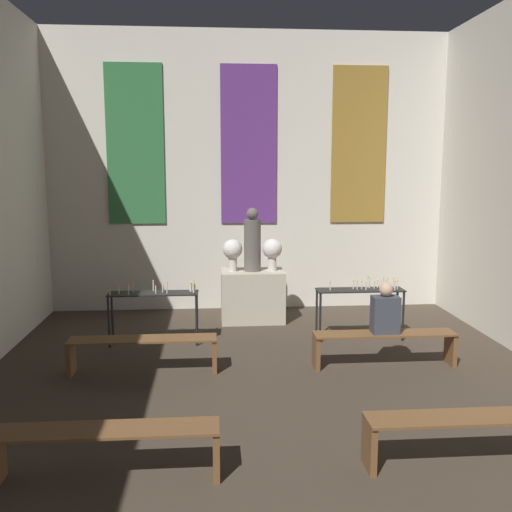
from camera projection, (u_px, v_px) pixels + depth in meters
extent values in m
cube|color=silver|center=(249.00, 173.00, 10.76)|extent=(7.70, 0.12, 5.19)
cube|color=#33723F|center=(135.00, 145.00, 10.44)|extent=(1.04, 0.03, 2.91)
cube|color=#60337F|center=(249.00, 145.00, 10.60)|extent=(1.04, 0.03, 2.91)
cube|color=olive|center=(359.00, 145.00, 10.76)|extent=(1.04, 0.03, 2.91)
cube|color=#BCB29E|center=(252.00, 296.00, 10.08)|extent=(1.10, 0.71, 0.90)
cylinder|color=#5B5651|center=(252.00, 245.00, 9.94)|extent=(0.29, 0.29, 0.90)
sphere|color=#5B5651|center=(252.00, 214.00, 9.86)|extent=(0.21, 0.21, 0.21)
cylinder|color=beige|center=(233.00, 264.00, 9.97)|extent=(0.15, 0.15, 0.27)
sphere|color=silver|center=(233.00, 249.00, 9.93)|extent=(0.34, 0.34, 0.34)
cylinder|color=beige|center=(272.00, 263.00, 10.02)|extent=(0.15, 0.15, 0.27)
sphere|color=silver|center=(272.00, 249.00, 9.98)|extent=(0.34, 0.34, 0.34)
cube|color=black|center=(153.00, 293.00, 8.71)|extent=(1.37, 0.36, 0.02)
cylinder|color=black|center=(109.00, 323.00, 8.57)|extent=(0.04, 0.04, 0.79)
cylinder|color=black|center=(197.00, 321.00, 8.67)|extent=(0.04, 0.04, 0.79)
cylinder|color=black|center=(112.00, 317.00, 8.87)|extent=(0.04, 0.04, 0.79)
cylinder|color=black|center=(197.00, 316.00, 8.97)|extent=(0.04, 0.04, 0.79)
cylinder|color=silver|center=(193.00, 289.00, 8.77)|extent=(0.02, 0.02, 0.09)
sphere|color=#F9CC4C|center=(193.00, 285.00, 8.77)|extent=(0.02, 0.02, 0.02)
cylinder|color=silver|center=(167.00, 288.00, 8.64)|extent=(0.02, 0.02, 0.16)
sphere|color=#F9CC4C|center=(167.00, 282.00, 8.63)|extent=(0.02, 0.02, 0.02)
cylinder|color=silver|center=(191.00, 288.00, 8.75)|extent=(0.02, 0.02, 0.13)
sphere|color=#F9CC4C|center=(191.00, 283.00, 8.73)|extent=(0.02, 0.02, 0.02)
cylinder|color=silver|center=(156.00, 290.00, 8.65)|extent=(0.02, 0.02, 0.10)
sphere|color=#F9CC4C|center=(156.00, 286.00, 8.64)|extent=(0.02, 0.02, 0.02)
cylinder|color=silver|center=(191.00, 287.00, 8.87)|extent=(0.02, 0.02, 0.11)
sphere|color=#F9CC4C|center=(191.00, 283.00, 8.86)|extent=(0.02, 0.02, 0.02)
cylinder|color=silver|center=(163.00, 289.00, 8.73)|extent=(0.02, 0.02, 0.11)
sphere|color=#F9CC4C|center=(163.00, 284.00, 8.72)|extent=(0.02, 0.02, 0.02)
cylinder|color=silver|center=(194.00, 286.00, 8.76)|extent=(0.02, 0.02, 0.17)
sphere|color=#F9CC4C|center=(194.00, 280.00, 8.74)|extent=(0.02, 0.02, 0.02)
cylinder|color=silver|center=(194.00, 288.00, 8.69)|extent=(0.02, 0.02, 0.14)
sphere|color=#F9CC4C|center=(193.00, 283.00, 8.67)|extent=(0.02, 0.02, 0.02)
cylinder|color=silver|center=(128.00, 290.00, 8.52)|extent=(0.02, 0.02, 0.16)
sphere|color=#F9CC4C|center=(128.00, 284.00, 8.51)|extent=(0.02, 0.02, 0.02)
cylinder|color=silver|center=(167.00, 287.00, 8.81)|extent=(0.02, 0.02, 0.12)
sphere|color=#F9CC4C|center=(166.00, 283.00, 8.80)|extent=(0.02, 0.02, 0.02)
cylinder|color=silver|center=(195.00, 289.00, 8.73)|extent=(0.02, 0.02, 0.12)
sphere|color=#F9CC4C|center=(195.00, 284.00, 8.72)|extent=(0.02, 0.02, 0.02)
cylinder|color=silver|center=(153.00, 286.00, 8.82)|extent=(0.02, 0.02, 0.15)
sphere|color=#F9CC4C|center=(153.00, 281.00, 8.80)|extent=(0.02, 0.02, 0.02)
cylinder|color=silver|center=(119.00, 291.00, 8.60)|extent=(0.02, 0.02, 0.11)
sphere|color=#F9CC4C|center=(119.00, 286.00, 8.59)|extent=(0.02, 0.02, 0.02)
cylinder|color=silver|center=(133.00, 288.00, 8.72)|extent=(0.02, 0.02, 0.15)
sphere|color=#F9CC4C|center=(133.00, 282.00, 8.71)|extent=(0.02, 0.02, 0.02)
cylinder|color=silver|center=(110.00, 292.00, 8.55)|extent=(0.02, 0.02, 0.09)
sphere|color=#F9CC4C|center=(110.00, 288.00, 8.54)|extent=(0.02, 0.02, 0.02)
cylinder|color=silver|center=(190.00, 287.00, 8.82)|extent=(0.02, 0.02, 0.13)
sphere|color=#F9CC4C|center=(190.00, 282.00, 8.81)|extent=(0.02, 0.02, 0.02)
cube|color=black|center=(360.00, 290.00, 8.95)|extent=(1.37, 0.36, 0.02)
cylinder|color=black|center=(320.00, 318.00, 8.82)|extent=(0.04, 0.04, 0.79)
cylinder|color=black|center=(403.00, 316.00, 8.92)|extent=(0.04, 0.04, 0.79)
cylinder|color=black|center=(317.00, 313.00, 9.12)|extent=(0.04, 0.04, 0.79)
cylinder|color=black|center=(397.00, 312.00, 9.22)|extent=(0.04, 0.04, 0.79)
cylinder|color=silver|center=(394.00, 283.00, 9.12)|extent=(0.02, 0.02, 0.13)
sphere|color=#F9CC4C|center=(394.00, 278.00, 9.11)|extent=(0.02, 0.02, 0.02)
cylinder|color=silver|center=(353.00, 285.00, 8.96)|extent=(0.02, 0.02, 0.12)
sphere|color=#F9CC4C|center=(354.00, 281.00, 8.95)|extent=(0.02, 0.02, 0.02)
cylinder|color=silver|center=(383.00, 283.00, 9.06)|extent=(0.02, 0.02, 0.15)
sphere|color=#F9CC4C|center=(384.00, 278.00, 9.04)|extent=(0.02, 0.02, 0.02)
cylinder|color=silver|center=(378.00, 284.00, 9.07)|extent=(0.02, 0.02, 0.11)
sphere|color=#F9CC4C|center=(378.00, 280.00, 9.06)|extent=(0.02, 0.02, 0.02)
cylinder|color=silver|center=(368.00, 282.00, 9.07)|extent=(0.02, 0.02, 0.18)
sphere|color=#F9CC4C|center=(368.00, 276.00, 9.06)|extent=(0.02, 0.02, 0.02)
cylinder|color=silver|center=(394.00, 285.00, 9.06)|extent=(0.02, 0.02, 0.10)
sphere|color=#F9CC4C|center=(394.00, 281.00, 9.05)|extent=(0.02, 0.02, 0.02)
cylinder|color=silver|center=(395.00, 286.00, 8.86)|extent=(0.02, 0.02, 0.13)
sphere|color=#F9CC4C|center=(395.00, 281.00, 8.85)|extent=(0.02, 0.02, 0.02)
cylinder|color=silver|center=(387.00, 284.00, 9.01)|extent=(0.02, 0.02, 0.13)
sphere|color=#F9CC4C|center=(387.00, 279.00, 9.00)|extent=(0.02, 0.02, 0.02)
cylinder|color=silver|center=(374.00, 286.00, 8.99)|extent=(0.02, 0.02, 0.10)
sphere|color=#F9CC4C|center=(374.00, 282.00, 8.99)|extent=(0.02, 0.02, 0.02)
cylinder|color=silver|center=(330.00, 286.00, 8.89)|extent=(0.02, 0.02, 0.12)
sphere|color=#F9CC4C|center=(330.00, 282.00, 8.88)|extent=(0.02, 0.02, 0.02)
cylinder|color=silver|center=(370.00, 283.00, 9.03)|extent=(0.02, 0.02, 0.16)
sphere|color=#F9CC4C|center=(370.00, 277.00, 9.02)|extent=(0.02, 0.02, 0.02)
cylinder|color=silver|center=(386.00, 285.00, 9.02)|extent=(0.02, 0.02, 0.11)
sphere|color=#F9CC4C|center=(386.00, 281.00, 9.01)|extent=(0.02, 0.02, 0.02)
cylinder|color=silver|center=(357.00, 286.00, 8.93)|extent=(0.02, 0.02, 0.12)
sphere|color=#F9CC4C|center=(357.00, 281.00, 8.92)|extent=(0.02, 0.02, 0.02)
cylinder|color=silver|center=(362.00, 286.00, 8.96)|extent=(0.02, 0.02, 0.11)
sphere|color=#F9CC4C|center=(362.00, 281.00, 8.95)|extent=(0.02, 0.02, 0.02)
cylinder|color=silver|center=(366.00, 287.00, 8.90)|extent=(0.02, 0.02, 0.10)
sphere|color=#F9CC4C|center=(366.00, 283.00, 8.89)|extent=(0.02, 0.02, 0.02)
cylinder|color=silver|center=(397.00, 285.00, 8.94)|extent=(0.02, 0.02, 0.12)
sphere|color=#F9CC4C|center=(397.00, 281.00, 8.93)|extent=(0.02, 0.02, 0.02)
cube|color=brown|center=(107.00, 430.00, 4.92)|extent=(1.94, 0.36, 0.03)
cube|color=brown|center=(216.00, 451.00, 5.03)|extent=(0.06, 0.32, 0.45)
cube|color=brown|center=(472.00, 417.00, 5.17)|extent=(1.94, 0.36, 0.03)
cube|color=brown|center=(369.00, 445.00, 5.13)|extent=(0.06, 0.32, 0.45)
cube|color=brown|center=(143.00, 339.00, 7.52)|extent=(1.94, 0.36, 0.03)
cube|color=brown|center=(71.00, 358.00, 7.48)|extent=(0.06, 0.32, 0.45)
cube|color=brown|center=(214.00, 354.00, 7.63)|extent=(0.06, 0.32, 0.45)
cube|color=brown|center=(385.00, 334.00, 7.77)|extent=(1.94, 0.36, 0.03)
cube|color=brown|center=(316.00, 352.00, 7.73)|extent=(0.06, 0.32, 0.45)
cube|color=brown|center=(451.00, 349.00, 7.88)|extent=(0.06, 0.32, 0.45)
cube|color=#383D47|center=(385.00, 315.00, 7.73)|extent=(0.36, 0.24, 0.51)
sphere|color=tan|center=(386.00, 289.00, 7.68)|extent=(0.19, 0.19, 0.19)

